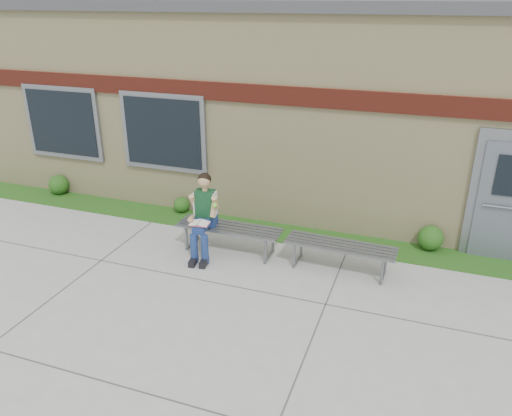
% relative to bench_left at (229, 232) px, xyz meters
% --- Properties ---
extents(ground, '(80.00, 80.00, 0.00)m').
position_rel_bench_left_xyz_m(ground, '(1.01, -1.60, -0.38)').
color(ground, '#9E9E99').
rests_on(ground, ground).
extents(grass_strip, '(16.00, 0.80, 0.02)m').
position_rel_bench_left_xyz_m(grass_strip, '(1.01, 1.00, -0.37)').
color(grass_strip, '#194B14').
rests_on(grass_strip, ground).
extents(school_building, '(16.20, 6.22, 4.20)m').
position_rel_bench_left_xyz_m(school_building, '(1.01, 4.39, 1.72)').
color(school_building, beige).
rests_on(school_building, ground).
extents(bench_left, '(1.89, 0.53, 0.49)m').
position_rel_bench_left_xyz_m(bench_left, '(0.00, 0.00, 0.00)').
color(bench_left, slate).
rests_on(bench_left, ground).
extents(bench_right, '(1.85, 0.57, 0.48)m').
position_rel_bench_left_xyz_m(bench_right, '(2.00, -0.00, -0.01)').
color(bench_right, slate).
rests_on(bench_right, ground).
extents(girl, '(0.56, 0.91, 1.47)m').
position_rel_bench_left_xyz_m(girl, '(-0.39, -0.22, 0.39)').
color(girl, navy).
rests_on(girl, ground).
extents(shrub_west, '(0.45, 0.45, 0.45)m').
position_rel_bench_left_xyz_m(shrub_west, '(-4.79, 1.25, -0.13)').
color(shrub_west, '#194B14').
rests_on(shrub_west, grass_strip).
extents(shrub_mid, '(0.33, 0.33, 0.33)m').
position_rel_bench_left_xyz_m(shrub_mid, '(-1.62, 1.25, -0.19)').
color(shrub_mid, '#194B14').
rests_on(shrub_mid, grass_strip).
extents(shrub_east, '(0.45, 0.45, 0.45)m').
position_rel_bench_left_xyz_m(shrub_east, '(3.41, 1.25, -0.13)').
color(shrub_east, '#194B14').
rests_on(shrub_east, grass_strip).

